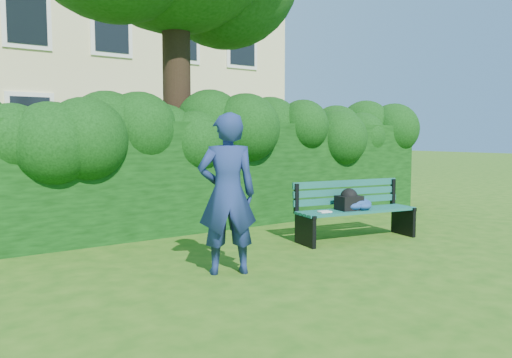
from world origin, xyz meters
TOP-DOWN VIEW (x-y plane):
  - ground at (0.00, 0.00)m, footprint 80.00×80.00m
  - apartment_building at (-0.00, 13.99)m, footprint 16.00×8.08m
  - hedge at (0.00, 2.20)m, footprint 10.00×1.00m
  - park_bench at (1.36, -0.05)m, footprint 1.98×0.87m
  - man_reading at (-1.19, -0.52)m, footprint 0.79×0.67m

SIDE VIEW (x-z plane):
  - ground at x=0.00m, z-range 0.00..0.00m
  - park_bench at x=1.36m, z-range 0.05..0.94m
  - hedge at x=0.00m, z-range 0.00..1.80m
  - man_reading at x=-1.19m, z-range 0.00..1.84m
  - apartment_building at x=0.00m, z-range 0.00..12.00m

